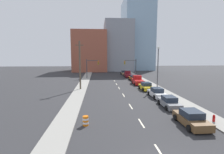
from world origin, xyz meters
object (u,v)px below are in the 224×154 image
sedan_gray (169,102)px  sedan_tan (124,73)px  pickup_truck_red (138,81)px  traffic_barrel (86,121)px  sedan_brown (191,119)px  street_lamp (158,65)px  fire_hydrant (214,119)px  sedan_white (157,93)px  sedan_orange (133,78)px  pickup_truck_maroon (128,74)px  utility_pole_left_mid (80,65)px  traffic_signal_left (90,66)px  traffic_signal_right (132,66)px  sedan_yellow (146,86)px

sedan_gray → sedan_tan: size_ratio=1.08×
pickup_truck_red → traffic_barrel: bearing=-113.2°
sedan_brown → traffic_barrel: bearing=175.5°
street_lamp → sedan_gray: bearing=-102.1°
fire_hydrant → sedan_white: 11.33m
sedan_gray → sedan_tan: bearing=90.9°
fire_hydrant → sedan_white: (-2.14, 11.13, 0.28)m
traffic_barrel → sedan_gray: 11.82m
traffic_barrel → sedan_white: (10.83, 10.83, 0.22)m
sedan_brown → sedan_orange: size_ratio=1.01×
sedan_gray → sedan_white: 5.57m
street_lamp → sedan_white: street_lamp is taller
sedan_white → pickup_truck_maroon: 26.43m
utility_pole_left_mid → sedan_brown: (12.60, -19.02, -4.22)m
traffic_signal_left → sedan_white: (11.81, -24.59, -2.92)m
sedan_brown → street_lamp: bearing=80.8°
street_lamp → sedan_tan: 26.85m
traffic_signal_left → sedan_gray: (11.56, -30.15, -2.95)m
sedan_orange → sedan_tan: sedan_orange is taller
traffic_signal_left → fire_hydrant: (13.95, -35.72, -3.20)m
fire_hydrant → sedan_brown: (-2.67, -0.48, 0.27)m
sedan_tan → pickup_truck_maroon: bearing=-89.1°
fire_hydrant → pickup_truck_maroon: size_ratio=0.16×
utility_pole_left_mid → traffic_barrel: (2.29, -18.24, -4.43)m
fire_hydrant → sedan_orange: bearing=93.9°
traffic_signal_left → street_lamp: bearing=-51.4°
traffic_signal_right → pickup_truck_maroon: size_ratio=1.05×
sedan_yellow → sedan_white: bearing=-89.9°
traffic_signal_right → pickup_truck_maroon: traffic_signal_right is taller
street_lamp → sedan_yellow: street_lamp is taller
traffic_signal_right → sedan_tan: size_ratio=1.33×
traffic_signal_left → sedan_tan: bearing=37.0°
sedan_white → sedan_yellow: sedan_white is taller
traffic_signal_right → fire_hydrant: size_ratio=6.71×
sedan_brown → pickup_truck_red: pickup_truck_red is taller
fire_hydrant → sedan_brown: bearing=-169.7°
utility_pole_left_mid → sedan_brown: utility_pole_left_mid is taller
sedan_brown → pickup_truck_red: bearing=89.2°
traffic_signal_right → sedan_orange: traffic_signal_right is taller
sedan_yellow → sedan_orange: bearing=87.4°
sedan_white → street_lamp: bearing=69.4°
traffic_signal_left → sedan_yellow: 22.19m
sedan_yellow → sedan_orange: (0.22, 13.50, -0.05)m
sedan_gray → sedan_white: size_ratio=0.96×
traffic_signal_right → sedan_white: traffic_signal_right is taller
sedan_gray → sedan_yellow: (0.07, 11.48, 0.03)m
traffic_barrel → sedan_orange: (10.87, 30.24, 0.17)m
fire_hydrant → sedan_yellow: size_ratio=0.19×
pickup_truck_red → sedan_yellow: bearing=-88.5°
sedan_white → sedan_orange: size_ratio=1.07×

